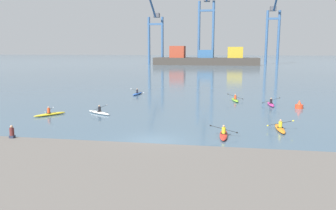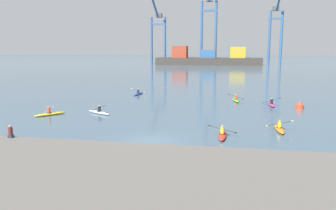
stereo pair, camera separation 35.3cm
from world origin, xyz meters
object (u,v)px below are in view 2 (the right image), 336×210
gantry_crane_west (158,31)px  kayak_magenta (271,104)px  channel_buoy (300,106)px  kayak_white (99,112)px  kayak_yellow (50,114)px  seated_onlooker (11,132)px  gantry_crane_east_mid (276,27)px  container_barge (208,59)px  gantry_crane_west_mid (209,22)px  kayak_blue (138,93)px  kayak_lime (236,100)px  kayak_orange (279,128)px  kayak_red (222,134)px

gantry_crane_west → kayak_magenta: 124.68m
channel_buoy → kayak_white: 22.82m
kayak_yellow → seated_onlooker: seated_onlooker is taller
gantry_crane_east_mid → kayak_yellow: size_ratio=11.25×
channel_buoy → container_barge: bearing=98.8°
kayak_white → kayak_magenta: bearing=25.0°
gantry_crane_west → seated_onlooker: 141.30m
gantry_crane_west_mid → kayak_yellow: bearing=-93.9°
gantry_crane_west → gantry_crane_west_mid: (24.20, -0.48, 3.82)m
kayak_blue → gantry_crane_west_mid: bearing=88.0°
gantry_crane_west_mid → kayak_white: gantry_crane_west_mid is taller
gantry_crane_west_mid → kayak_white: bearing=-91.8°
container_barge → kayak_lime: 107.20m
gantry_crane_east_mid → kayak_lime: 120.77m
channel_buoy → kayak_lime: (-7.16, 4.61, -0.19)m
kayak_white → kayak_yellow: bearing=-159.6°
container_barge → gantry_crane_west_mid: bearing=93.4°
kayak_white → kayak_magenta: 20.72m
kayak_magenta → kayak_orange: 13.16m
container_barge → kayak_blue: size_ratio=13.51×
kayak_yellow → kayak_blue: (4.80, 17.28, 0.00)m
gantry_crane_west_mid → kayak_orange: 132.21m
kayak_red → kayak_orange: bearing=31.9°
kayak_blue → kayak_magenta: kayak_magenta is taller
channel_buoy → kayak_yellow: kayak_yellow is taller
gantry_crane_west_mid → kayak_yellow: (-8.72, -127.44, -19.24)m
gantry_crane_east_mid → kayak_orange: 135.94m
kayak_yellow → seated_onlooker: bearing=-72.5°
gantry_crane_east_mid → kayak_magenta: gantry_crane_east_mid is taller
gantry_crane_east_mid → kayak_blue: bearing=-106.9°
container_barge → kayak_white: bearing=-92.2°
container_barge → kayak_red: (8.67, -125.57, -2.58)m
container_barge → kayak_yellow: 120.39m
gantry_crane_west → kayak_magenta: bearing=-71.6°
gantry_crane_west_mid → kayak_yellow: gantry_crane_west_mid is taller
gantry_crane_west → gantry_crane_west_mid: gantry_crane_west_mid is taller
gantry_crane_west → kayak_white: 128.70m
container_barge → kayak_magenta: (14.32, -109.52, -2.58)m
kayak_yellow → gantry_crane_east_mid: bearing=73.3°
kayak_lime → seated_onlooker: 29.25m
kayak_yellow → kayak_white: 5.01m
kayak_lime → seated_onlooker: seated_onlooker is taller
kayak_white → container_barge: bearing=87.8°
container_barge → gantry_crane_east_mid: bearing=20.3°
gantry_crane_west → kayak_orange: (38.02, -130.55, -15.42)m
channel_buoy → kayak_magenta: 3.44m
seated_onlooker → kayak_white: bearing=85.1°
container_barge → kayak_yellow: container_barge is taller
gantry_crane_west → seated_onlooker: bearing=-82.2°
kayak_red → kayak_orange: (4.71, 2.93, 0.00)m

